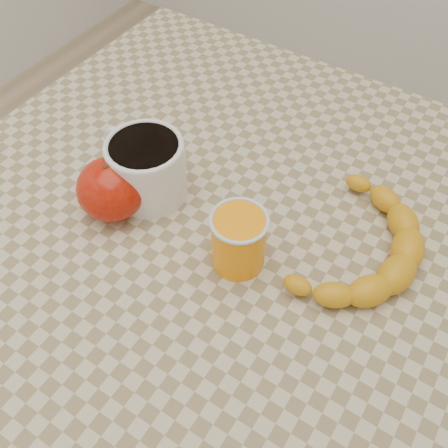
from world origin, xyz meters
The scene contains 6 objects.
ground centered at (0.00, 0.00, 0.00)m, with size 3.00×3.00×0.00m, color tan.
table centered at (0.00, 0.00, 0.66)m, with size 0.80×0.80×0.75m.
coffee_mug centered at (-0.12, 0.01, 0.80)m, with size 0.14×0.12×0.08m.
orange_juice_glass centered at (0.03, -0.02, 0.79)m, with size 0.07×0.07×0.08m.
apple centered at (-0.14, -0.04, 0.79)m, with size 0.11×0.11×0.08m.
banana centered at (0.15, 0.06, 0.77)m, with size 0.20×0.26×0.04m, color orange, non-canonical shape.
Camera 1 is at (0.20, -0.31, 1.23)m, focal length 40.00 mm.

